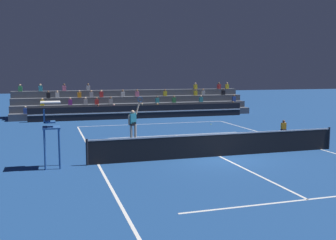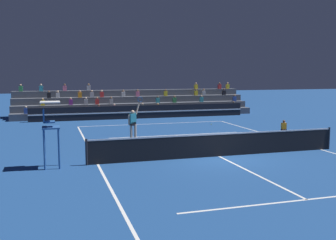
% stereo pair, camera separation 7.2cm
% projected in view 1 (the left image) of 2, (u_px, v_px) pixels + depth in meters
% --- Properties ---
extents(ground_plane, '(120.00, 120.00, 0.00)m').
position_uv_depth(ground_plane, '(219.00, 156.00, 17.95)').
color(ground_plane, navy).
extents(court_lines, '(11.10, 23.90, 0.01)m').
position_uv_depth(court_lines, '(219.00, 156.00, 17.95)').
color(court_lines, white).
rests_on(court_lines, ground).
extents(tennis_net, '(12.00, 0.10, 1.10)m').
position_uv_depth(tennis_net, '(219.00, 145.00, 17.89)').
color(tennis_net, black).
rests_on(tennis_net, ground).
extents(sponsor_banner_wall, '(18.00, 0.26, 1.10)m').
position_uv_depth(sponsor_banner_wall, '(142.00, 112.00, 32.69)').
color(sponsor_banner_wall, black).
rests_on(sponsor_banner_wall, ground).
extents(bleacher_stand, '(20.91, 3.80, 2.83)m').
position_uv_depth(bleacher_stand, '(134.00, 105.00, 35.66)').
color(bleacher_stand, '#4C515B').
rests_on(bleacher_stand, ground).
extents(umpire_chair, '(0.76, 0.84, 2.67)m').
position_uv_depth(umpire_chair, '(50.00, 125.00, 15.61)').
color(umpire_chair, '#285699').
rests_on(umpire_chair, ground).
extents(ball_kid_courtside, '(0.30, 0.36, 0.84)m').
position_uv_depth(ball_kid_courtside, '(284.00, 128.00, 24.69)').
color(ball_kid_courtside, black).
rests_on(ball_kid_courtside, ground).
extents(tennis_player, '(0.92, 0.35, 2.49)m').
position_uv_depth(tennis_player, '(133.00, 123.00, 22.08)').
color(tennis_player, beige).
rests_on(tennis_player, ground).
extents(tennis_ball, '(0.07, 0.07, 0.07)m').
position_uv_depth(tennis_ball, '(211.00, 124.00, 28.80)').
color(tennis_ball, '#C6DB33').
rests_on(tennis_ball, ground).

